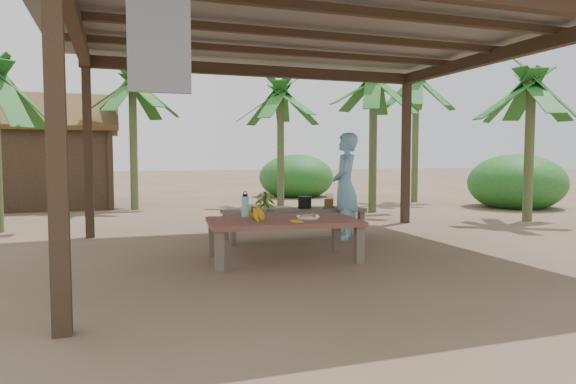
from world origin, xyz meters
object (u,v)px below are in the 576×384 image
object	(u,v)px
ripe_banana_bunch	(252,213)
work_table	(283,224)
bench	(295,213)
plate	(308,217)
water_flask	(245,206)
woman	(345,186)
cooking_pot	(305,203)

from	to	relation	value
ripe_banana_bunch	work_table	bearing A→B (deg)	-1.72
bench	plate	world-z (taller)	plate
water_flask	woman	xyz separation A→B (m)	(1.77, 0.83, 0.17)
bench	water_flask	size ratio (longest dim) A/B	6.70
woman	ripe_banana_bunch	bearing A→B (deg)	-26.59
cooking_pot	woman	size ratio (longest dim) A/B	0.13
plate	water_flask	distance (m)	0.82
cooking_pot	woman	bearing A→B (deg)	-35.94
ripe_banana_bunch	cooking_pot	xyz separation A→B (m)	(1.27, 1.59, -0.05)
work_table	woman	size ratio (longest dim) A/B	1.16
plate	cooking_pot	distance (m)	1.75
plate	cooking_pot	bearing A→B (deg)	70.65
ripe_banana_bunch	water_flask	bearing A→B (deg)	88.35
water_flask	bench	bearing A→B (deg)	46.64
cooking_pot	work_table	bearing A→B (deg)	-118.79
plate	water_flask	size ratio (longest dim) A/B	0.85
bench	woman	world-z (taller)	woman
work_table	bench	world-z (taller)	work_table
bench	cooking_pot	bearing A→B (deg)	21.74
work_table	ripe_banana_bunch	distance (m)	0.42
work_table	water_flask	size ratio (longest dim) A/B	5.71
ripe_banana_bunch	water_flask	world-z (taller)	water_flask
cooking_pot	ripe_banana_bunch	bearing A→B (deg)	-128.58
work_table	woman	bearing A→B (deg)	46.66
work_table	bench	xyz separation A→B (m)	(0.68, 1.52, -0.04)
ripe_banana_bunch	cooking_pot	size ratio (longest dim) A/B	1.43
ripe_banana_bunch	water_flask	size ratio (longest dim) A/B	0.91
bench	woman	xyz separation A→B (m)	(0.72, -0.29, 0.42)
work_table	bench	bearing A→B (deg)	71.19
woman	bench	bearing A→B (deg)	-82.98
bench	plate	size ratio (longest dim) A/B	7.87
plate	cooking_pot	xyz separation A→B (m)	(0.58, 1.65, 0.02)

